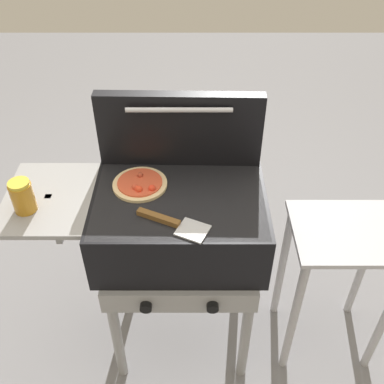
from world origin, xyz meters
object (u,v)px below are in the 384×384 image
at_px(spatula, 171,223).
at_px(pizza_pepperoni, 139,184).
at_px(grill, 175,225).
at_px(sauce_jar, 21,197).
at_px(prep_table, 337,265).

bearing_deg(spatula, pizza_pepperoni, 121.60).
distance_m(grill, pizza_pepperoni, 0.21).
distance_m(sauce_jar, spatula, 0.53).
height_order(spatula, prep_table, spatula).
bearing_deg(prep_table, sauce_jar, -176.59).
distance_m(pizza_pepperoni, spatula, 0.24).
bearing_deg(sauce_jar, spatula, -8.36).
relative_size(pizza_pepperoni, spatula, 0.79).
height_order(pizza_pepperoni, spatula, pizza_pepperoni).
bearing_deg(spatula, sauce_jar, 171.64).
height_order(pizza_pepperoni, sauce_jar, sauce_jar).
height_order(grill, pizza_pepperoni, pizza_pepperoni).
relative_size(sauce_jar, spatula, 0.47).
bearing_deg(grill, sauce_jar, -172.71).
bearing_deg(spatula, prep_table, 12.23).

